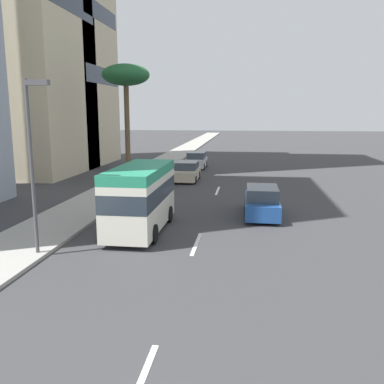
{
  "coord_description": "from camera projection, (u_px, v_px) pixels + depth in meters",
  "views": [
    {
      "loc": [
        -3.5,
        -2.11,
        5.59
      ],
      "look_at": [
        18.3,
        0.81,
        1.39
      ],
      "focal_mm": 39.01,
      "sensor_mm": 36.0,
      "label": 1
    }
  ],
  "objects": [
    {
      "name": "car_third",
      "position": [
        196.0,
        161.0,
        42.68
      ],
      "size": [
        4.12,
        1.97,
        1.61
      ],
      "rotation": [
        0.0,
        0.0,
        3.14
      ],
      "color": "silver",
      "rests_on": "ground_plane"
    },
    {
      "name": "lane_stripe_mid",
      "position": [
        196.0,
        244.0,
        18.07
      ],
      "size": [
        3.2,
        0.16,
        0.01
      ],
      "primitive_type": "cube",
      "color": "silver",
      "rests_on": "ground_plane"
    },
    {
      "name": "street_lamp",
      "position": [
        33.0,
        148.0,
        15.72
      ],
      "size": [
        0.24,
        0.97,
        6.67
      ],
      "color": "#4C4C51",
      "rests_on": "sidewalk_right"
    },
    {
      "name": "sidewalk_right",
      "position": [
        137.0,
        177.0,
        36.35
      ],
      "size": [
        162.0,
        3.49,
        0.15
      ],
      "primitive_type": "cube",
      "color": "#9E9B93",
      "rests_on": "ground_plane"
    },
    {
      "name": "car_fourth",
      "position": [
        262.0,
        202.0,
        22.82
      ],
      "size": [
        4.72,
        1.88,
        1.65
      ],
      "color": "#1E478C",
      "rests_on": "ground_plane"
    },
    {
      "name": "ground_plane",
      "position": [
        222.0,
        180.0,
        35.4
      ],
      "size": [
        198.0,
        198.0,
        0.0
      ],
      "primitive_type": "plane",
      "color": "#38383A"
    },
    {
      "name": "car_second",
      "position": [
        187.0,
        172.0,
        34.66
      ],
      "size": [
        4.21,
        1.93,
        1.58
      ],
      "rotation": [
        0.0,
        0.0,
        3.14
      ],
      "color": "beige",
      "rests_on": "ground_plane"
    },
    {
      "name": "minibus_lead",
      "position": [
        141.0,
        196.0,
        19.72
      ],
      "size": [
        6.21,
        2.27,
        3.12
      ],
      "rotation": [
        0.0,
        0.0,
        3.14
      ],
      "color": "silver",
      "rests_on": "ground_plane"
    },
    {
      "name": "pedestrian_near_lamp",
      "position": [
        109.0,
        183.0,
        26.69
      ],
      "size": [
        0.31,
        0.37,
        1.78
      ],
      "rotation": [
        0.0,
        0.0,
        4.39
      ],
      "color": "beige",
      "rests_on": "sidewalk_right"
    },
    {
      "name": "palm_tree",
      "position": [
        126.0,
        78.0,
        34.78
      ],
      "size": [
        3.98,
        3.98,
        9.44
      ],
      "color": "brown",
      "rests_on": "sidewalk_right"
    },
    {
      "name": "lane_stripe_far",
      "position": [
        218.0,
        191.0,
        30.32
      ],
      "size": [
        3.2,
        0.16,
        0.01
      ],
      "primitive_type": "cube",
      "color": "silver",
      "rests_on": "ground_plane"
    }
  ]
}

